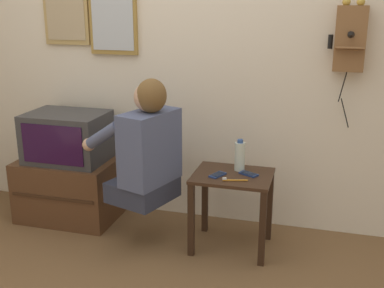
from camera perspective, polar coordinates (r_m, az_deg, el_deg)
ground_plane at (r=3.01m, az=-5.07°, el=-16.31°), size 14.00×14.00×0.00m
wall_back at (r=3.54m, az=0.48°, el=10.86°), size 6.80×0.05×2.55m
side_table at (r=3.24m, az=4.79°, el=-5.58°), size 0.52×0.42×0.53m
person at (r=3.18m, az=-5.44°, el=-0.47°), size 0.63×0.57×0.84m
tv_stand at (r=3.86m, az=-14.23°, el=-5.10°), size 0.73×0.52×0.47m
television at (r=3.71m, az=-14.56°, el=0.81°), size 0.58×0.43×0.37m
wall_phone_antique at (r=3.32m, az=18.22°, el=11.85°), size 0.23×0.19×0.83m
framed_picture at (r=3.88m, az=-14.73°, el=15.03°), size 0.37×0.03×0.50m
wall_mirror at (r=3.70m, az=-9.39°, el=15.43°), size 0.37×0.03×0.64m
cell_phone_held at (r=3.16m, az=3.05°, el=-3.67°), size 0.10×0.14×0.01m
cell_phone_spare at (r=3.20m, az=6.74°, el=-3.54°), size 0.14×0.11×0.01m
water_bottle at (r=3.24m, az=5.68°, el=-1.42°), size 0.07×0.07×0.22m
toothbrush at (r=3.08m, az=4.90°, el=-4.26°), size 0.16×0.05×0.02m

